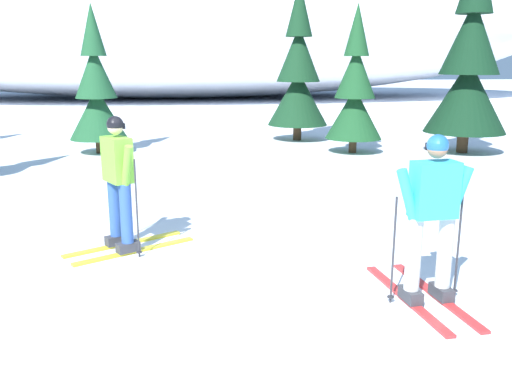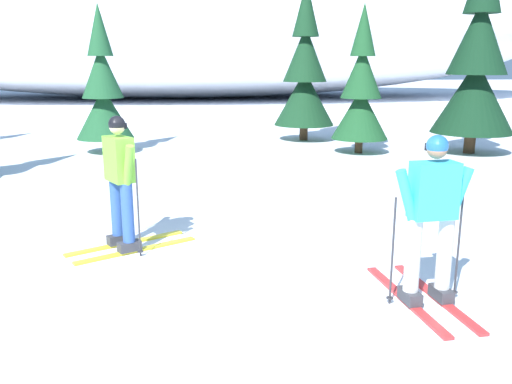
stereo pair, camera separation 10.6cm
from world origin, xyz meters
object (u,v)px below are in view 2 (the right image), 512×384
(skier_lime_jacket, at_px, (121,181))
(pine_tree_center_right, at_px, (305,75))
(pine_tree_right, at_px, (361,92))
(pine_tree_center_left, at_px, (103,92))
(pine_tree_far_right, at_px, (477,66))
(skier_cyan_jacket, at_px, (431,218))

(skier_lime_jacket, bearing_deg, pine_tree_center_right, 67.61)
(skier_lime_jacket, height_order, pine_tree_center_right, pine_tree_center_right)
(pine_tree_right, bearing_deg, pine_tree_center_left, 174.85)
(pine_tree_far_right, bearing_deg, pine_tree_center_right, 145.43)
(skier_cyan_jacket, height_order, pine_tree_center_left, pine_tree_center_left)
(skier_lime_jacket, distance_m, pine_tree_far_right, 10.46)
(skier_lime_jacket, xyz_separation_m, pine_tree_far_right, (7.82, 6.81, 1.32))
(pine_tree_center_right, bearing_deg, pine_tree_right, -66.64)
(skier_cyan_jacket, xyz_separation_m, pine_tree_far_right, (4.59, 8.67, 1.34))
(skier_lime_jacket, distance_m, skier_cyan_jacket, 3.73)
(pine_tree_far_right, bearing_deg, skier_cyan_jacket, -117.86)
(skier_lime_jacket, xyz_separation_m, skier_cyan_jacket, (3.23, -1.86, -0.02))
(skier_lime_jacket, xyz_separation_m, pine_tree_center_right, (3.92, 9.50, 1.03))
(pine_tree_center_left, xyz_separation_m, pine_tree_far_right, (9.43, -0.86, 0.65))
(pine_tree_center_left, bearing_deg, skier_lime_jacket, -78.17)
(pine_tree_center_left, relative_size, pine_tree_far_right, 0.71)
(pine_tree_center_right, relative_size, pine_tree_right, 1.23)
(pine_tree_right, bearing_deg, skier_lime_jacket, -125.00)
(skier_lime_jacket, xyz_separation_m, pine_tree_right, (4.96, 7.08, 0.67))
(skier_lime_jacket, relative_size, pine_tree_far_right, 0.32)
(skier_lime_jacket, distance_m, pine_tree_right, 8.67)
(pine_tree_right, bearing_deg, pine_tree_center_right, 113.36)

